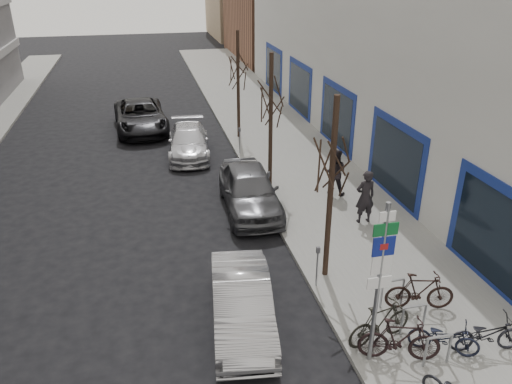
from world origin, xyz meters
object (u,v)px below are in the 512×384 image
bike_mid_curb (444,335)px  parked_car_back (189,142)px  meter_mid (268,184)px  bike_far_curb (487,331)px  meter_back (240,138)px  tree_near (334,147)px  bike_mid_inner (380,322)px  bike_rack (414,316)px  tree_mid (271,90)px  parked_car_mid (249,189)px  lane_car (141,116)px  highway_sign_pole (380,276)px  bike_near_right (400,339)px  bike_far_inner (420,291)px  parked_car_front (242,303)px  pedestrian_far (335,172)px  meter_front (317,263)px  pedestrian_near (365,197)px  tree_far (238,60)px

bike_mid_curb → parked_car_back: (-4.37, 14.90, 0.03)m
meter_mid → bike_far_curb: (3.02, -8.83, -0.22)m
meter_back → bike_mid_curb: meter_back is taller
tree_near → bike_mid_inner: (0.27, -2.98, -3.40)m
bike_rack → tree_mid: bearing=97.3°
parked_car_mid → lane_car: parked_car_mid is taller
highway_sign_pole → meter_mid: (-0.25, 8.51, -1.54)m
lane_car → meter_mid: bearing=-70.8°
meter_back → bike_near_right: 14.17m
highway_sign_pole → meter_mid: size_ratio=3.31×
tree_near → bike_far_inner: 4.38m
highway_sign_pole → parked_car_front: 3.73m
pedestrian_far → lane_car: bearing=-26.6°
tree_mid → lane_car: tree_mid is taller
tree_mid → meter_front: (-0.45, -7.00, -3.19)m
tree_mid → bike_near_right: size_ratio=2.89×
lane_car → tree_near: bearing=-76.1°
bike_far_curb → pedestrian_near: 6.61m
meter_front → bike_mid_curb: 3.76m
highway_sign_pole → meter_front: size_ratio=3.31×
tree_mid → parked_car_mid: tree_mid is taller
bike_far_inner → lane_car: 19.05m
highway_sign_pole → bike_near_right: (0.63, -0.13, -1.73)m
parked_car_front → tree_near: bearing=35.5°
parked_car_back → lane_car: 4.98m
meter_front → bike_far_inner: (2.29, -1.57, -0.21)m
bike_mid_inner → parked_car_back: parked_car_back is taller
tree_near → meter_back: 10.98m
parked_car_mid → pedestrian_far: bearing=6.9°
parked_car_front → highway_sign_pole: bearing=-30.4°
pedestrian_near → bike_near_right: bearing=70.7°
bike_near_right → pedestrian_near: size_ratio=0.98×
tree_far → meter_front: size_ratio=4.33×
tree_far → bike_near_right: tree_far is taller
highway_sign_pole → meter_back: (-0.25, 14.01, -1.54)m
meter_front → pedestrian_far: size_ratio=0.68×
bike_mid_inner → parked_car_mid: (-1.47, 7.89, 0.12)m
meter_back → tree_mid: bearing=-83.6°
bike_far_inner → pedestrian_near: pedestrian_near is taller
meter_front → parked_car_mid: bearing=97.9°
tree_far → lane_car: 6.55m
bike_mid_inner → parked_car_front: 3.41m
parked_car_mid → bike_mid_inner: bearing=-77.3°
meter_back → bike_mid_inner: bearing=-86.9°
tree_mid → pedestrian_near: tree_mid is taller
parked_car_mid → pedestrian_near: size_ratio=2.50×
meter_mid → bike_far_inner: size_ratio=0.70×
highway_sign_pole → tree_near: bearing=86.7°
tree_near → tree_mid: 6.50m
highway_sign_pole → meter_back: size_ratio=3.31×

